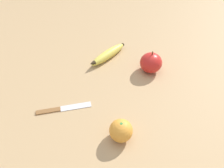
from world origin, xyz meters
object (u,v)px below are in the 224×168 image
Objects in this scene: banana at (108,54)px; paring_knife at (62,108)px; apple at (151,63)px; orange at (121,131)px.

banana reaches higher than paring_knife.
apple is 0.37m from paring_knife.
banana is 0.38m from orange.
orange is 0.32m from apple.
apple is 0.58× the size of paring_knife.
paring_knife is at bearing -93.78° from orange.
banana is at bearing -90.45° from apple.
apple reaches higher than banana.
apple is at bearing -176.74° from orange.
paring_knife is (0.31, -0.20, -0.03)m from apple.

